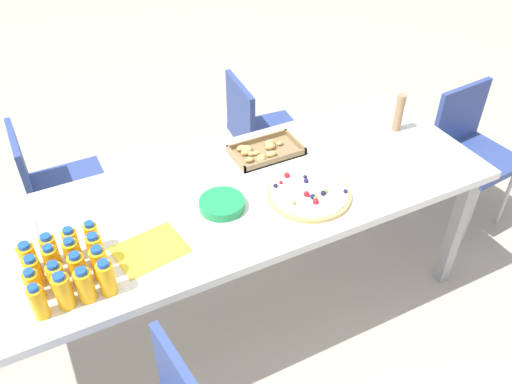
% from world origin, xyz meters
% --- Properties ---
extents(ground_plane, '(12.00, 12.00, 0.00)m').
position_xyz_m(ground_plane, '(0.00, 0.00, 0.00)').
color(ground_plane, '#B2A899').
extents(party_table, '(2.41, 0.82, 0.76)m').
position_xyz_m(party_table, '(0.00, 0.00, 0.70)').
color(party_table, white).
rests_on(party_table, ground_plane).
extents(chair_end, '(0.43, 0.43, 0.83)m').
position_xyz_m(chair_end, '(1.57, 0.08, 0.50)').
color(chair_end, '#33478C').
rests_on(chair_end, ground_plane).
extents(chair_far_left, '(0.40, 0.40, 0.83)m').
position_xyz_m(chair_far_left, '(-0.63, 0.80, 0.50)').
color(chair_far_left, '#33478C').
rests_on(chair_far_left, ground_plane).
extents(chair_far_right, '(0.43, 0.43, 0.83)m').
position_xyz_m(chair_far_right, '(0.56, 0.78, 0.50)').
color(chair_far_right, '#33478C').
rests_on(chair_far_right, ground_plane).
extents(juice_bottle_0, '(0.05, 0.05, 0.14)m').
position_xyz_m(juice_bottle_0, '(-0.81, -0.29, 0.83)').
color(juice_bottle_0, '#FAAE14').
rests_on(juice_bottle_0, party_table).
extents(juice_bottle_1, '(0.06, 0.06, 0.15)m').
position_xyz_m(juice_bottle_1, '(-0.72, -0.28, 0.83)').
color(juice_bottle_1, '#F9AD14').
rests_on(juice_bottle_1, party_table).
extents(juice_bottle_2, '(0.06, 0.06, 0.14)m').
position_xyz_m(juice_bottle_2, '(-0.65, -0.29, 0.83)').
color(juice_bottle_2, '#FAAE14').
rests_on(juice_bottle_2, party_table).
extents(juice_bottle_3, '(0.06, 0.06, 0.15)m').
position_xyz_m(juice_bottle_3, '(-0.58, -0.29, 0.83)').
color(juice_bottle_3, '#FAAD14').
rests_on(juice_bottle_3, party_table).
extents(juice_bottle_4, '(0.05, 0.05, 0.14)m').
position_xyz_m(juice_bottle_4, '(-0.81, -0.21, 0.82)').
color(juice_bottle_4, '#FAAE14').
rests_on(juice_bottle_4, party_table).
extents(juice_bottle_5, '(0.06, 0.06, 0.14)m').
position_xyz_m(juice_bottle_5, '(-0.73, -0.21, 0.82)').
color(juice_bottle_5, '#FAAE14').
rests_on(juice_bottle_5, party_table).
extents(juice_bottle_6, '(0.06, 0.06, 0.15)m').
position_xyz_m(juice_bottle_6, '(-0.66, -0.21, 0.83)').
color(juice_bottle_6, '#F9AD14').
rests_on(juice_bottle_6, party_table).
extents(juice_bottle_7, '(0.06, 0.06, 0.14)m').
position_xyz_m(juice_bottle_7, '(-0.58, -0.21, 0.83)').
color(juice_bottle_7, '#F9AE14').
rests_on(juice_bottle_7, party_table).
extents(juice_bottle_8, '(0.06, 0.06, 0.13)m').
position_xyz_m(juice_bottle_8, '(-0.80, -0.14, 0.82)').
color(juice_bottle_8, '#F9AD14').
rests_on(juice_bottle_8, party_table).
extents(juice_bottle_9, '(0.05, 0.05, 0.15)m').
position_xyz_m(juice_bottle_9, '(-0.73, -0.13, 0.83)').
color(juice_bottle_9, '#F9AD14').
rests_on(juice_bottle_9, party_table).
extents(juice_bottle_10, '(0.06, 0.06, 0.15)m').
position_xyz_m(juice_bottle_10, '(-0.66, -0.13, 0.83)').
color(juice_bottle_10, '#FAAB14').
rests_on(juice_bottle_10, party_table).
extents(juice_bottle_11, '(0.06, 0.06, 0.15)m').
position_xyz_m(juice_bottle_11, '(-0.58, -0.14, 0.83)').
color(juice_bottle_11, '#F9AD14').
rests_on(juice_bottle_11, party_table).
extents(juice_bottle_12, '(0.06, 0.06, 0.14)m').
position_xyz_m(juice_bottle_12, '(-0.81, -0.07, 0.82)').
color(juice_bottle_12, '#F9AB14').
rests_on(juice_bottle_12, party_table).
extents(juice_bottle_13, '(0.06, 0.06, 0.14)m').
position_xyz_m(juice_bottle_13, '(-0.73, -0.06, 0.82)').
color(juice_bottle_13, '#FAAD14').
rests_on(juice_bottle_13, party_table).
extents(juice_bottle_14, '(0.06, 0.06, 0.14)m').
position_xyz_m(juice_bottle_14, '(-0.65, -0.07, 0.83)').
color(juice_bottle_14, '#F9AC14').
rests_on(juice_bottle_14, party_table).
extents(juice_bottle_15, '(0.05, 0.05, 0.14)m').
position_xyz_m(juice_bottle_15, '(-0.57, -0.06, 0.82)').
color(juice_bottle_15, '#FAAE14').
rests_on(juice_bottle_15, party_table).
extents(fruit_pizza, '(0.36, 0.36, 0.05)m').
position_xyz_m(fruit_pizza, '(0.33, -0.16, 0.77)').
color(fruit_pizza, tan).
rests_on(fruit_pizza, party_table).
extents(snack_tray, '(0.33, 0.20, 0.04)m').
position_xyz_m(snack_tray, '(0.30, 0.22, 0.77)').
color(snack_tray, olive).
rests_on(snack_tray, party_table).
extents(plate_stack, '(0.19, 0.19, 0.04)m').
position_xyz_m(plate_stack, '(-0.04, -0.06, 0.78)').
color(plate_stack, '#1E8C4C').
rests_on(plate_stack, party_table).
extents(napkin_stack, '(0.15, 0.15, 0.01)m').
position_xyz_m(napkin_stack, '(-0.83, 0.15, 0.77)').
color(napkin_stack, white).
rests_on(napkin_stack, party_table).
extents(cardboard_tube, '(0.04, 0.04, 0.20)m').
position_xyz_m(cardboard_tube, '(1.00, 0.10, 0.86)').
color(cardboard_tube, '#9E7A56').
rests_on(cardboard_tube, party_table).
extents(paper_folder, '(0.29, 0.24, 0.01)m').
position_xyz_m(paper_folder, '(-0.39, -0.16, 0.76)').
color(paper_folder, yellow).
rests_on(paper_folder, party_table).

